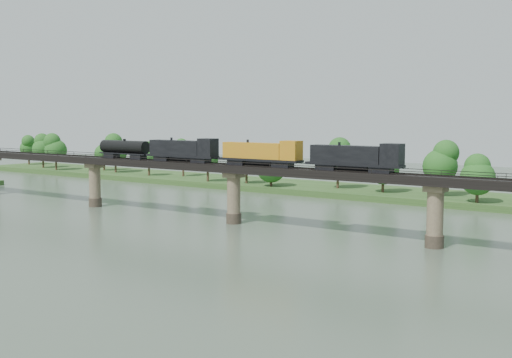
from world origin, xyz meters
The scene contains 6 objects.
ground centered at (0.00, 0.00, 0.00)m, with size 400.00×400.00×0.00m, color #3B4B3B.
far_bank centered at (0.00, 85.00, 0.80)m, with size 300.00×24.00×1.60m, color #294A1D.
bridge centered at (0.00, 30.00, 5.46)m, with size 236.00×30.00×11.50m.
bridge_superstructure centered at (0.00, 30.00, 11.79)m, with size 220.00×4.90×0.75m.
far_treeline centered at (-8.21, 80.52, 8.83)m, with size 289.06×17.54×13.60m.
freight_train centered at (-0.18, 30.00, 13.85)m, with size 71.36×2.78×4.91m.
Camera 1 is at (74.42, -68.64, 21.12)m, focal length 45.00 mm.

